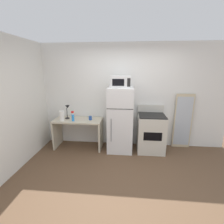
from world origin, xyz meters
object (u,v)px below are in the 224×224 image
Objects in this scene: oven_range at (151,133)px; microwave at (121,82)px; paper_towel_roll at (62,116)px; desk_lamp at (67,110)px; refrigerator at (120,120)px; desk at (78,128)px; leaning_mirror at (183,121)px; coffee_mug at (90,118)px; spray_bottle at (73,117)px.

microwave is at bearing -177.25° from oven_range.
oven_range is at bearing 3.10° from paper_towel_roll.
oven_range is (2.09, -0.04, -0.52)m from desk_lamp.
refrigerator is at bearing 90.32° from microwave.
desk is 0.85× the size of leaning_mirror.
paper_towel_roll reaches higher than coffee_mug.
coffee_mug is at bearing -2.11° from desk.
refrigerator is 1.42× the size of oven_range.
microwave reaches higher than refrigerator.
spray_bottle reaches higher than desk.
oven_range is at bearing -162.63° from leaning_mirror.
refrigerator is 1.59m from leaning_mirror.
desk is 1.09× the size of oven_range.
desk_lamp is at bearing 139.15° from spray_bottle.
coffee_mug is (0.40, 0.13, -0.05)m from spray_bottle.
oven_range is at bearing -1.08° from desk_lamp.
desk is at bearing 60.07° from spray_bottle.
refrigerator is 0.91m from microwave.
paper_towel_roll is 0.22× the size of oven_range.
leaning_mirror reaches higher than desk.
leaning_mirror reaches higher than desk_lamp.
leaning_mirror is at bearing 10.52° from microwave.
microwave is at bearing -169.48° from leaning_mirror.
leaning_mirror is (0.82, 0.26, 0.23)m from oven_range.
refrigerator is (1.34, -0.05, -0.21)m from desk_lamp.
microwave is (0.00, -0.02, 0.91)m from refrigerator.
leaning_mirror is (1.57, 0.27, -0.08)m from refrigerator.
coffee_mug is at bearing -3.31° from desk_lamp.
paper_towel_roll is (-0.09, -0.16, -0.12)m from desk_lamp.
spray_bottle is at bearing -175.74° from microwave.
microwave is at bearing 3.28° from paper_towel_roll.
leaning_mirror reaches higher than paper_towel_roll.
refrigerator is at bearing -170.23° from leaning_mirror.
coffee_mug is at bearing 10.25° from paper_towel_roll.
microwave reaches higher than desk.
desk_lamp is 1.35m from refrigerator.
desk is 2.65m from leaning_mirror.
oven_range is at bearing 2.75° from microwave.
paper_towel_roll is at bearing -159.42° from desk.
coffee_mug is 0.75m from refrigerator.
microwave reaches higher than oven_range.
oven_range is at bearing 3.66° from spray_bottle.
oven_range is at bearing -0.20° from coffee_mug.
leaning_mirror is at bearing 17.37° from oven_range.
microwave reaches higher than paper_towel_roll.
spray_bottle is 1.94m from oven_range.
coffee_mug is 0.40× the size of paper_towel_roll.
coffee_mug is at bearing -173.84° from leaning_mirror.
refrigerator reaches higher than coffee_mug.
oven_range is (0.75, 0.04, -1.23)m from microwave.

